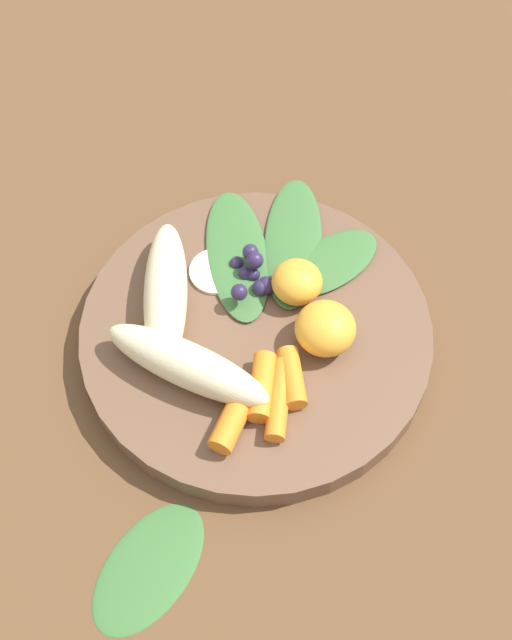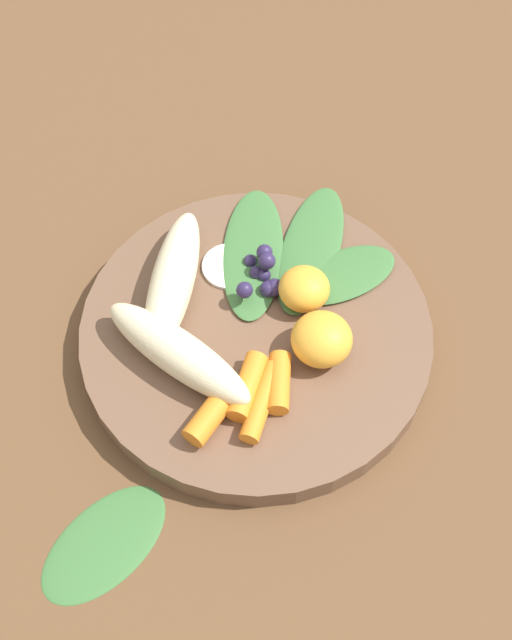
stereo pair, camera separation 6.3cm
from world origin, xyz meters
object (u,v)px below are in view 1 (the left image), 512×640
bowl (256,335)px  kale_leaf_stray (149,567)px  orange_segment_near (300,285)px  banana_peeled_left (187,365)px  banana_peeled_right (166,293)px

bowl → kale_leaf_stray: size_ratio=2.68×
bowl → orange_segment_near: bearing=-4.6°
kale_leaf_stray → orange_segment_near: bearing=-174.5°
banana_peeled_left → kale_leaf_stray: size_ratio=1.30×
banana_peeled_left → banana_peeled_right: same height
banana_peeled_left → banana_peeled_right: size_ratio=1.00×
orange_segment_near → banana_peeled_left: bearing=175.5°
banana_peeled_right → kale_leaf_stray: bearing=-2.8°
banana_peeled_left → kale_leaf_stray: bearing=-72.5°
banana_peeled_right → orange_segment_near: size_ratio=3.32×
bowl → kale_leaf_stray: (-0.18, -0.08, -0.01)m
banana_peeled_right → orange_segment_near: bearing=93.1°
banana_peeled_right → orange_segment_near: 0.10m
banana_peeled_left → banana_peeled_right: bearing=133.9°
bowl → banana_peeled_left: 0.07m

